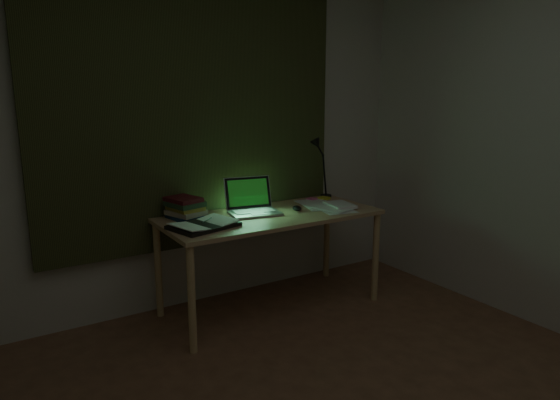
{
  "coord_description": "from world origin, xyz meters",
  "views": [
    {
      "loc": [
        -1.37,
        -1.3,
        1.52
      ],
      "look_at": [
        0.38,
        1.47,
        0.82
      ],
      "focal_mm": 32.0,
      "sensor_mm": 36.0,
      "label": 1
    }
  ],
  "objects_px": {
    "open_textbook": "(204,225)",
    "desk": "(271,262)",
    "loose_papers": "(332,205)",
    "book_stack": "(185,207)",
    "laptop": "(255,197)",
    "desk_lamp": "(327,168)"
  },
  "relations": [
    {
      "from": "laptop",
      "to": "desk",
      "type": "bearing_deg",
      "value": -21.01
    },
    {
      "from": "book_stack",
      "to": "desk_lamp",
      "type": "distance_m",
      "value": 1.25
    },
    {
      "from": "loose_papers",
      "to": "desk_lamp",
      "type": "bearing_deg",
      "value": 59.66
    },
    {
      "from": "desk_lamp",
      "to": "open_textbook",
      "type": "bearing_deg",
      "value": -169.66
    },
    {
      "from": "laptop",
      "to": "loose_papers",
      "type": "relative_size",
      "value": 0.97
    },
    {
      "from": "open_textbook",
      "to": "loose_papers",
      "type": "xyz_separation_m",
      "value": [
        1.04,
        0.02,
        -0.01
      ]
    },
    {
      "from": "open_textbook",
      "to": "desk_lamp",
      "type": "distance_m",
      "value": 1.29
    },
    {
      "from": "open_textbook",
      "to": "desk_lamp",
      "type": "height_order",
      "value": "desk_lamp"
    },
    {
      "from": "laptop",
      "to": "book_stack",
      "type": "relative_size",
      "value": 1.67
    },
    {
      "from": "desk",
      "to": "laptop",
      "type": "distance_m",
      "value": 0.48
    },
    {
      "from": "open_textbook",
      "to": "loose_papers",
      "type": "relative_size",
      "value": 1.0
    },
    {
      "from": "book_stack",
      "to": "desk",
      "type": "bearing_deg",
      "value": -19.85
    },
    {
      "from": "loose_papers",
      "to": "desk_lamp",
      "type": "xyz_separation_m",
      "value": [
        0.19,
        0.32,
        0.23
      ]
    },
    {
      "from": "book_stack",
      "to": "loose_papers",
      "type": "bearing_deg",
      "value": -13.33
    },
    {
      "from": "open_textbook",
      "to": "desk",
      "type": "bearing_deg",
      "value": -6.41
    },
    {
      "from": "desk",
      "to": "book_stack",
      "type": "distance_m",
      "value": 0.73
    },
    {
      "from": "open_textbook",
      "to": "book_stack",
      "type": "height_order",
      "value": "book_stack"
    },
    {
      "from": "open_textbook",
      "to": "laptop",
      "type": "bearing_deg",
      "value": 2.34
    },
    {
      "from": "desk",
      "to": "loose_papers",
      "type": "bearing_deg",
      "value": -5.74
    },
    {
      "from": "book_stack",
      "to": "desk_lamp",
      "type": "relative_size",
      "value": 0.48
    },
    {
      "from": "open_textbook",
      "to": "desk_lamp",
      "type": "xyz_separation_m",
      "value": [
        1.23,
        0.34,
        0.22
      ]
    },
    {
      "from": "open_textbook",
      "to": "desk_lamp",
      "type": "relative_size",
      "value": 0.83
    }
  ]
}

